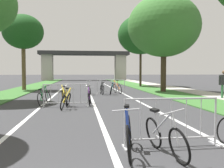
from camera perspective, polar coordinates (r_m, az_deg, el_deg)
name	(u,v)px	position (r m, az deg, el deg)	size (l,w,h in m)	color
grass_verge_left	(27,88)	(25.42, -18.77, -0.94)	(2.62, 56.42, 0.05)	#386B2D
grass_verge_right	(145,87)	(25.70, 7.44, -0.78)	(2.62, 56.42, 0.05)	#386B2D
sidewalk_path_right	(167,87)	(26.39, 12.42, -0.70)	(2.11, 56.42, 0.08)	#ADA89E
lane_stripe_center	(90,94)	(18.16, -5.06, -2.29)	(0.14, 32.64, 0.01)	silver
lane_stripe_right_lane	(124,94)	(18.41, 2.64, -2.21)	(0.14, 32.64, 0.01)	silver
lane_stripe_left_lane	(55,94)	(18.24, -12.83, -2.32)	(0.14, 32.64, 0.01)	silver
overpass_bridge	(84,61)	(48.44, -6.31, 5.26)	(17.01, 3.59, 5.53)	#2D2D30
tree_left_cypress_far	(23,32)	(23.27, -19.63, 11.08)	(3.48, 3.48, 6.55)	brown
tree_right_oak_mid	(164,26)	(20.64, 11.75, 12.78)	(5.71, 5.71, 7.65)	#3D2D1E
tree_right_pine_near	(141,35)	(28.34, 6.57, 11.10)	(5.07, 5.07, 7.88)	#3D2D1E
crowd_barrier_nearest	(171,123)	(5.52, 13.38, -8.60)	(2.07, 0.46, 1.05)	#ADADB2
crowd_barrier_second	(66,96)	(11.64, -10.52, -2.62)	(2.07, 0.44, 1.05)	#ADADB2
crowd_barrier_third	(111,87)	(18.22, -0.26, -0.65)	(2.07, 0.45, 1.05)	#ADADB2
bicycle_yellow_0	(66,100)	(11.14, -10.49, -3.65)	(0.68, 1.63, 0.94)	black
bicycle_silver_1	(164,137)	(4.92, 11.89, -11.70)	(0.49, 1.65, 0.97)	black
bicycle_blue_2	(129,135)	(4.94, 3.90, -11.51)	(0.61, 1.67, 0.97)	black
bicycle_teal_3	(111,90)	(17.64, -0.16, -1.29)	(0.62, 1.60, 0.90)	black
bicycle_green_4	(44,98)	(12.24, -15.20, -3.09)	(0.52, 1.69, 0.98)	black
bicycle_purple_5	(89,97)	(12.21, -5.19, -3.06)	(0.51, 1.73, 0.95)	black
bicycle_white_6	(90,89)	(17.75, -5.07, -1.15)	(0.44, 1.76, 1.03)	black
bicycle_black_7	(102,89)	(17.71, -2.29, -1.21)	(0.42, 1.63, 0.99)	black
bicycle_orange_9	(117,88)	(18.81, 1.19, -0.92)	(0.68, 1.72, 1.02)	black
bicycle_yellow_10	(64,97)	(12.22, -10.83, -2.97)	(0.65, 1.65, 1.02)	black
pedestrian_strolling	(224,82)	(15.92, 24.20, 0.49)	(0.61, 0.34, 1.70)	#33723F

